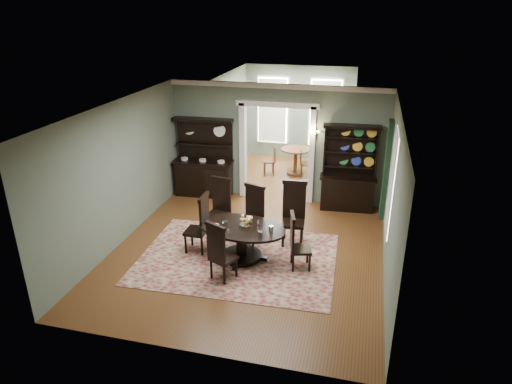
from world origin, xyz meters
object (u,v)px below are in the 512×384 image
sideboard (204,169)px  parlor_table (295,158)px  dining_table (242,236)px  welsh_dresser (348,179)px

sideboard → parlor_table: (2.10, 2.12, -0.20)m
dining_table → parlor_table: 5.10m
dining_table → welsh_dresser: bearing=65.4°
sideboard → welsh_dresser: size_ratio=0.97×
welsh_dresser → parlor_table: 2.69m
dining_table → parlor_table: size_ratio=2.24×
parlor_table → dining_table: bearing=-92.7°
dining_table → welsh_dresser: welsh_dresser is taller
dining_table → welsh_dresser: (1.89, 2.98, 0.28)m
welsh_dresser → dining_table: bearing=-126.8°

